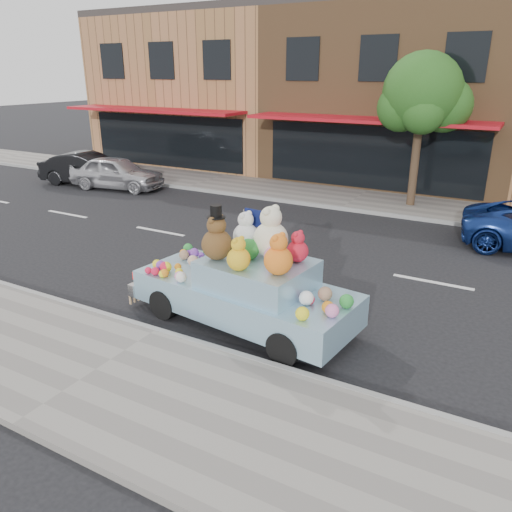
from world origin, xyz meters
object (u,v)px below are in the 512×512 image
Objects in this scene: car_dark at (88,169)px; art_car at (246,284)px; street_tree at (423,99)px; car_silver at (117,173)px.

art_car reaches higher than car_dark.
art_car is (-0.80, -10.35, -2.86)m from street_tree.
car_dark is 14.36m from art_car.
car_silver is (-11.29, -2.80, -3.03)m from street_tree.
car_silver is 1.69m from car_dark.
street_tree is at bearing 92.62° from art_car.
car_dark is (-12.97, -2.73, -3.02)m from street_tree.
car_dark is at bearing 78.63° from car_silver.
car_dark is at bearing -168.12° from street_tree.
car_silver is 0.84× the size of art_car.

